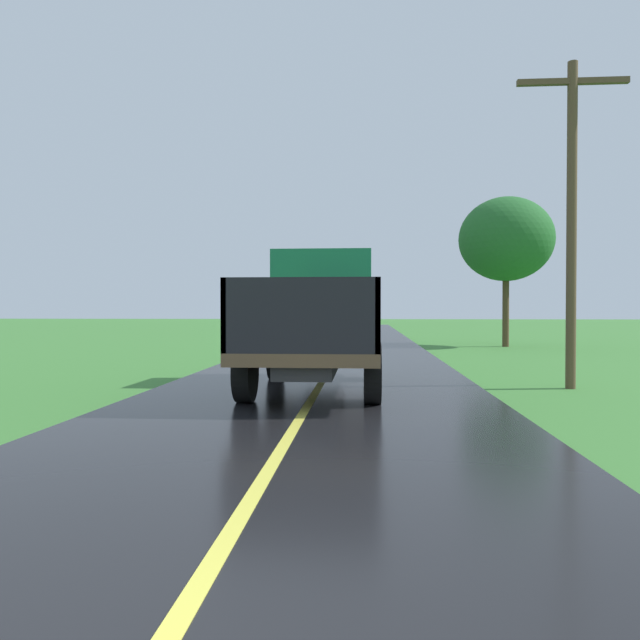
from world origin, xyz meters
TOP-DOWN VIEW (x-y plane):
  - banana_truck_near at (-0.05, 10.54)m, footprint 2.38×5.82m
  - utility_pole_roadside at (5.10, 10.96)m, footprint 2.21×0.20m
  - roadside_tree_near_left at (6.99, 25.11)m, footprint 4.04×4.04m

SIDE VIEW (x-z plane):
  - banana_truck_near at x=-0.05m, z-range 0.06..2.86m
  - utility_pole_roadside at x=5.10m, z-range 0.31..6.94m
  - roadside_tree_near_left at x=6.99m, z-range 1.41..7.90m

